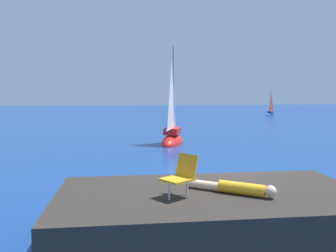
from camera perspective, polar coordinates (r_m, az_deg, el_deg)
ground_plane at (r=10.57m, az=7.07°, el=-10.54°), size 160.00×160.00×0.00m
shore_ledge at (r=7.35m, az=7.05°, el=-13.93°), size 6.31×3.50×0.91m
boulder_seaward at (r=9.20m, az=10.86°, el=-13.00°), size 1.46×1.60×0.84m
boulder_inland at (r=9.02m, az=10.27°, el=-13.37°), size 0.97×0.93×0.51m
sailboat_near at (r=20.30m, az=0.72°, el=-1.94°), size 2.24×3.40×6.14m
sailboat_far at (r=49.05m, az=16.30°, el=1.90°), size 2.00×1.74×3.79m
person_sunbather at (r=7.10m, az=10.85°, el=-9.85°), size 1.46×1.20×0.25m
beach_chair at (r=6.73m, az=2.24°, el=-7.74°), size 0.76×0.73×0.80m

